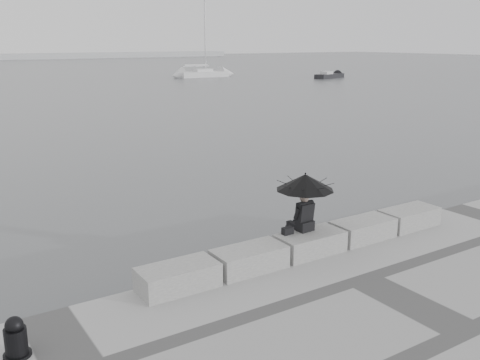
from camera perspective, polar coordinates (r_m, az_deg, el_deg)
ground at (r=13.17m, az=6.11°, el=-9.16°), size 360.00×360.00×0.00m
stone_block_far_left at (r=10.84m, az=-6.63°, el=-10.29°), size 1.60×0.80×0.50m
stone_block_left at (r=11.61m, az=0.99°, el=-8.43°), size 1.60×0.80×0.50m
stone_block_centre at (r=12.57m, az=7.49°, el=-6.71°), size 1.60×0.80×0.50m
stone_block_right at (r=13.67m, az=12.97°, el=-5.18°), size 1.60×0.80×0.50m
stone_block_far_right at (r=14.88m, az=17.58°, el=-3.86°), size 1.60×0.80×0.50m
seated_person at (r=12.33m, az=6.97°, el=-0.80°), size 1.35×1.35×1.39m
bag at (r=12.32m, az=5.10°, el=-5.42°), size 0.26×0.15×0.17m
mooring_bollard at (r=9.35m, az=-22.80°, el=-15.45°), size 0.43×0.43×0.69m
sailboat_right at (r=80.85m, az=-3.98°, el=11.27°), size 7.49×2.51×12.90m
small_motorboat at (r=79.69m, az=9.52°, el=10.91°), size 5.81×3.07×1.10m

